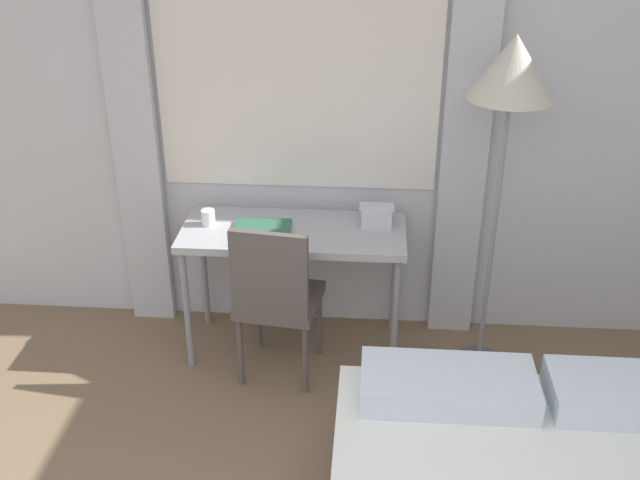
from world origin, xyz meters
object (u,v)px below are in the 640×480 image
desk (294,241)px  desk_chair (276,294)px  book (263,228)px  mug (208,217)px  standing_lamp (512,83)px  telephone (377,215)px

desk → desk_chair: desk_chair is taller
desk → desk_chair: 0.32m
book → mug: mug is taller
mug → standing_lamp: bearing=-4.0°
telephone → book: size_ratio=0.61×
desk → desk_chair: size_ratio=1.29×
mug → desk_chair: bearing=-37.5°
standing_lamp → book: 1.41m
standing_lamp → mug: size_ratio=21.31×
desk → book: bearing=-172.6°
desk → telephone: telephone is taller
desk → mug: mug is taller
standing_lamp → book: size_ratio=5.95×
book → desk: bearing=7.4°
standing_lamp → book: (-1.16, 0.06, -0.80)m
desk → standing_lamp: (1.01, -0.08, 0.88)m
desk → telephone: 0.45m
desk_chair → mug: (-0.39, 0.30, 0.27)m
standing_lamp → mug: (-1.45, 0.10, -0.77)m
desk_chair → standing_lamp: 1.50m
desk → book: 0.18m
standing_lamp → mug: 1.65m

